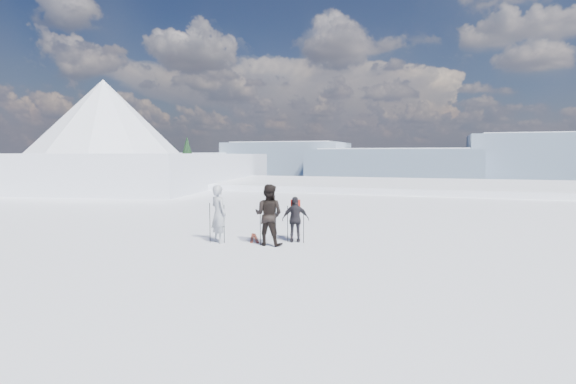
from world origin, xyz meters
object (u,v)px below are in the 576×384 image
skier_pack (296,219)px  skier_dark (269,215)px  skis_loose (254,238)px  skier_grey (219,214)px

skier_pack → skier_dark: bearing=30.3°
skier_pack → skis_loose: size_ratio=0.95×
skis_loose → skier_grey: bearing=-130.0°
skier_dark → skis_loose: 1.61m
skier_pack → skis_loose: (-1.57, 0.14, -0.75)m
skier_grey → skier_dark: bearing=-144.7°
skier_dark → skier_pack: bearing=-129.5°
skier_pack → skis_loose: skier_pack is taller
skis_loose → skier_dark: bearing=-45.3°
skier_pack → skis_loose: bearing=-23.8°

